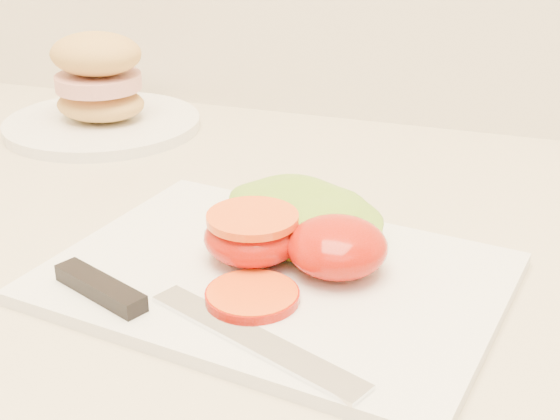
% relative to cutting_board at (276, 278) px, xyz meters
% --- Properties ---
extents(cutting_board, '(0.35, 0.27, 0.01)m').
position_rel_cutting_board_xyz_m(cutting_board, '(0.00, 0.00, 0.00)').
color(cutting_board, white).
rests_on(cutting_board, counter).
extents(tomato_half_dome, '(0.07, 0.07, 0.04)m').
position_rel_cutting_board_xyz_m(tomato_half_dome, '(0.04, 0.02, 0.03)').
color(tomato_half_dome, '#B8170E').
rests_on(tomato_half_dome, cutting_board).
extents(tomato_half_cut, '(0.07, 0.07, 0.04)m').
position_rel_cutting_board_xyz_m(tomato_half_cut, '(-0.02, 0.01, 0.03)').
color(tomato_half_cut, '#B8170E').
rests_on(tomato_half_cut, cutting_board).
extents(tomato_slice_0, '(0.06, 0.06, 0.01)m').
position_rel_cutting_board_xyz_m(tomato_slice_0, '(-0.00, -0.04, 0.01)').
color(tomato_slice_0, orange).
rests_on(tomato_slice_0, cutting_board).
extents(lettuce_leaf_0, '(0.18, 0.16, 0.03)m').
position_rel_cutting_board_xyz_m(lettuce_leaf_0, '(-0.00, 0.07, 0.02)').
color(lettuce_leaf_0, '#85BC31').
rests_on(lettuce_leaf_0, cutting_board).
extents(knife, '(0.24, 0.09, 0.01)m').
position_rel_cutting_board_xyz_m(knife, '(-0.06, -0.08, 0.01)').
color(knife, silver).
rests_on(knife, cutting_board).
extents(sandwich_plate, '(0.22, 0.22, 0.11)m').
position_rel_cutting_board_xyz_m(sandwich_plate, '(-0.30, 0.27, 0.03)').
color(sandwich_plate, white).
rests_on(sandwich_plate, counter).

